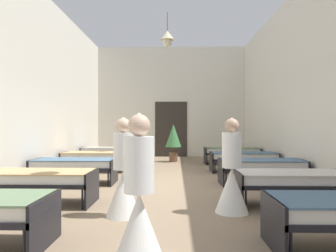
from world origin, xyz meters
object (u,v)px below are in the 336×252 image
at_px(bed_right_row_3, 243,157).
at_px(potted_plant, 173,138).
at_px(bed_left_row_4, 109,151).
at_px(bed_left_row_1, 39,179).
at_px(bed_right_row_4, 231,151).
at_px(bed_left_row_3, 96,157).
at_px(bed_right_row_1, 293,180).
at_px(nurse_far_aisle, 232,179).
at_px(nurse_near_aisle, 139,210).
at_px(bed_right_row_2, 261,165).
at_px(patient_seated_primary, 231,142).
at_px(bed_left_row_2, 75,165).
at_px(nurse_mid_aisle, 123,181).

distance_m(bed_right_row_3, potted_plant, 3.27).
bearing_deg(bed_left_row_4, bed_right_row_3, -23.60).
relative_size(bed_left_row_1, bed_right_row_4, 1.00).
distance_m(bed_left_row_1, bed_right_row_4, 7.17).
relative_size(bed_left_row_4, bed_right_row_4, 1.00).
bearing_deg(bed_left_row_3, bed_right_row_3, 0.00).
relative_size(bed_right_row_3, potted_plant, 1.35).
bearing_deg(potted_plant, bed_right_row_1, -71.85).
xyz_separation_m(bed_left_row_4, nurse_far_aisle, (3.24, -6.14, 0.09)).
height_order(bed_right_row_1, bed_right_row_4, same).
xyz_separation_m(bed_left_row_3, potted_plant, (2.29, 2.49, 0.46)).
bearing_deg(potted_plant, nurse_far_aisle, -81.92).
distance_m(bed_right_row_4, nurse_near_aisle, 8.28).
xyz_separation_m(bed_right_row_2, nurse_far_aisle, (-1.11, -2.34, 0.09)).
relative_size(bed_right_row_1, bed_right_row_2, 1.00).
bearing_deg(patient_seated_primary, bed_left_row_2, -153.80).
relative_size(nurse_near_aisle, potted_plant, 1.06).
distance_m(nurse_mid_aisle, potted_plant, 7.00).
height_order(bed_right_row_3, bed_right_row_4, same).
bearing_deg(nurse_mid_aisle, bed_right_row_4, -163.27).
xyz_separation_m(bed_left_row_1, bed_right_row_3, (4.35, 3.80, 0.00)).
height_order(bed_left_row_2, bed_right_row_2, same).
bearing_deg(bed_left_row_3, bed_left_row_4, 90.00).
height_order(bed_right_row_2, nurse_near_aisle, nurse_near_aisle).
height_order(bed_right_row_2, bed_left_row_3, same).
distance_m(bed_left_row_1, nurse_far_aisle, 3.27).
bearing_deg(patient_seated_primary, bed_right_row_4, 79.18).
bearing_deg(bed_right_row_1, bed_left_row_4, 127.35).
bearing_deg(nurse_near_aisle, nurse_far_aisle, -157.03).
xyz_separation_m(bed_right_row_3, nurse_mid_aisle, (-2.77, -4.47, 0.09)).
relative_size(bed_right_row_1, bed_left_row_2, 1.00).
relative_size(bed_left_row_1, nurse_far_aisle, 1.28).
relative_size(bed_right_row_4, nurse_far_aisle, 1.28).
relative_size(bed_left_row_2, patient_seated_primary, 2.38).
distance_m(bed_left_row_2, bed_left_row_3, 1.90).
height_order(bed_left_row_4, nurse_far_aisle, nurse_far_aisle).
bearing_deg(bed_right_row_3, nurse_far_aisle, -104.64).
height_order(bed_left_row_3, patient_seated_primary, patient_seated_primary).
xyz_separation_m(bed_left_row_4, nurse_near_aisle, (2.00, -7.94, 0.09)).
bearing_deg(nurse_mid_aisle, bed_left_row_3, -120.29).
bearing_deg(bed_left_row_2, bed_left_row_4, 90.00).
height_order(nurse_near_aisle, potted_plant, nurse_near_aisle).
bearing_deg(bed_right_row_2, nurse_mid_aisle, -137.15).
height_order(bed_right_row_2, patient_seated_primary, patient_seated_primary).
bearing_deg(patient_seated_primary, nurse_near_aisle, -108.09).
xyz_separation_m(nurse_far_aisle, potted_plant, (-0.96, 6.73, 0.37)).
height_order(bed_left_row_3, bed_right_row_4, same).
bearing_deg(bed_left_row_4, bed_left_row_3, -90.00).
bearing_deg(bed_right_row_2, bed_left_row_1, -156.40).
bearing_deg(patient_seated_primary, nurse_mid_aisle, -118.06).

